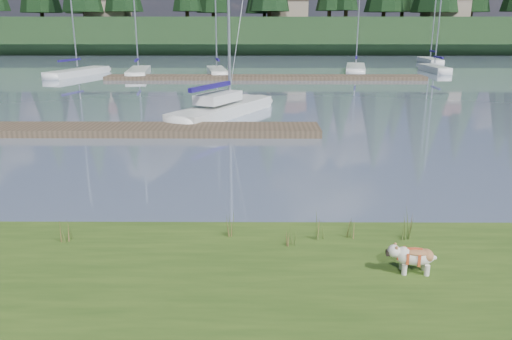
{
  "coord_description": "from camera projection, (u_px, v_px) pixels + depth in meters",
  "views": [
    {
      "loc": [
        1.49,
        -11.31,
        4.39
      ],
      "look_at": [
        1.43,
        -0.5,
        1.21
      ],
      "focal_mm": 35.0,
      "sensor_mm": 36.0,
      "label": 1
    }
  ],
  "objects": [
    {
      "name": "sailboat_bg_0",
      "position": [
        83.0,
        71.0,
        44.25
      ],
      "size": [
        3.9,
        8.43,
        12.01
      ],
      "rotation": [
        0.0,
        0.0,
        1.29
      ],
      "color": "silver",
      "rests_on": "ground"
    },
    {
      "name": "sailboat_bg_1",
      "position": [
        139.0,
        71.0,
        44.54
      ],
      "size": [
        2.77,
        8.33,
        12.18
      ],
      "rotation": [
        0.0,
        0.0,
        1.72
      ],
      "color": "silver",
      "rests_on": "ground"
    },
    {
      "name": "ground",
      "position": [
        241.0,
        79.0,
        40.88
      ],
      "size": [
        200.0,
        200.0,
        0.0
      ],
      "primitive_type": "plane",
      "color": "#7A8AA3",
      "rests_on": "ground"
    },
    {
      "name": "weed_5",
      "position": [
        408.0,
        226.0,
        9.61
      ],
      "size": [
        0.17,
        0.14,
        0.69
      ],
      "color": "#475B23",
      "rests_on": "bank"
    },
    {
      "name": "mud_lip",
      "position": [
        188.0,
        236.0,
        10.55
      ],
      "size": [
        60.0,
        0.5,
        0.14
      ],
      "primitive_type": "cube",
      "color": "#33281C",
      "rests_on": "ground"
    },
    {
      "name": "sailboat_bg_4",
      "position": [
        432.0,
        68.0,
        47.53
      ],
      "size": [
        1.34,
        6.51,
        9.76
      ],
      "rotation": [
        0.0,
        0.0,
        1.58
      ],
      "color": "silver",
      "rests_on": "ground"
    },
    {
      "name": "sailboat_bg_3",
      "position": [
        356.0,
        67.0,
        48.01
      ],
      "size": [
        3.17,
        8.63,
        12.39
      ],
      "rotation": [
        0.0,
        0.0,
        1.39
      ],
      "color": "silver",
      "rests_on": "ground"
    },
    {
      "name": "weed_1",
      "position": [
        291.0,
        237.0,
        9.37
      ],
      "size": [
        0.17,
        0.14,
        0.45
      ],
      "color": "#475B23",
      "rests_on": "bank"
    },
    {
      "name": "sailboat_bg_2",
      "position": [
        216.0,
        70.0,
        44.82
      ],
      "size": [
        2.56,
        7.27,
        10.81
      ],
      "rotation": [
        0.0,
        0.0,
        1.74
      ],
      "color": "silver",
      "rests_on": "ground"
    },
    {
      "name": "sailboat_main",
      "position": [
        229.0,
        105.0,
        25.11
      ],
      "size": [
        5.32,
        8.21,
        12.12
      ],
      "rotation": [
        0.0,
        0.0,
        1.09
      ],
      "color": "silver",
      "rests_on": "ground"
    },
    {
      "name": "weed_3",
      "position": [
        65.0,
        230.0,
        9.59
      ],
      "size": [
        0.17,
        0.14,
        0.54
      ],
      "color": "#475B23",
      "rests_on": "bank"
    },
    {
      "name": "house_2",
      "position": [
        446.0,
        3.0,
        76.06
      ],
      "size": [
        6.3,
        5.3,
        4.65
      ],
      "color": "gray",
      "rests_on": "ridge"
    },
    {
      "name": "dock_far",
      "position": [
        265.0,
        77.0,
        40.83
      ],
      "size": [
        26.0,
        2.2,
        0.3
      ],
      "primitive_type": "cube",
      "color": "#4C3D2C",
      "rests_on": "ground"
    },
    {
      "name": "weed_4",
      "position": [
        353.0,
        229.0,
        9.71
      ],
      "size": [
        0.17,
        0.14,
        0.46
      ],
      "color": "#475B23",
      "rests_on": "bank"
    },
    {
      "name": "sailboat_bg_5",
      "position": [
        429.0,
        60.0,
        57.59
      ],
      "size": [
        1.8,
        7.21,
        10.31
      ],
      "rotation": [
        0.0,
        0.0,
        1.51
      ],
      "color": "silver",
      "rests_on": "ground"
    },
    {
      "name": "bulldog",
      "position": [
        414.0,
        256.0,
        8.35
      ],
      "size": [
        0.82,
        0.38,
        0.49
      ],
      "rotation": [
        0.0,
        0.0,
        3.07
      ],
      "color": "silver",
      "rests_on": "bank"
    },
    {
      "name": "ridge",
      "position": [
        250.0,
        35.0,
        81.42
      ],
      "size": [
        200.0,
        20.0,
        5.0
      ],
      "primitive_type": "cube",
      "color": "black",
      "rests_on": "ground"
    },
    {
      "name": "house_0",
      "position": [
        108.0,
        4.0,
        77.31
      ],
      "size": [
        6.3,
        5.3,
        4.65
      ],
      "color": "gray",
      "rests_on": "ridge"
    },
    {
      "name": "house_1",
      "position": [
        288.0,
        4.0,
        78.11
      ],
      "size": [
        6.3,
        5.3,
        4.65
      ],
      "color": "gray",
      "rests_on": "ridge"
    },
    {
      "name": "weed_2",
      "position": [
        318.0,
        226.0,
        9.67
      ],
      "size": [
        0.17,
        0.14,
        0.64
      ],
      "color": "#475B23",
      "rests_on": "bank"
    },
    {
      "name": "dock_near",
      "position": [
        127.0,
        130.0,
        20.72
      ],
      "size": [
        16.0,
        2.0,
        0.3
      ],
      "primitive_type": "cube",
      "color": "#4C3D2C",
      "rests_on": "ground"
    },
    {
      "name": "weed_0",
      "position": [
        229.0,
        225.0,
        9.84
      ],
      "size": [
        0.17,
        0.14,
        0.53
      ],
      "color": "#475B23",
      "rests_on": "bank"
    }
  ]
}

